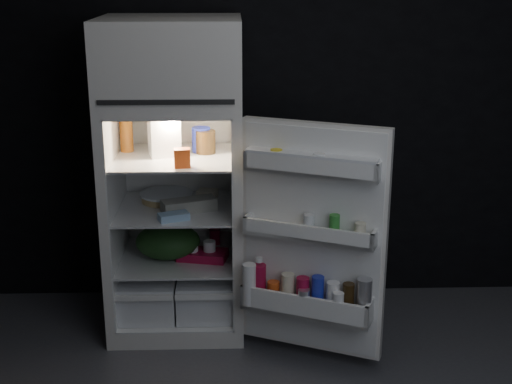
{
  "coord_description": "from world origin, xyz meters",
  "views": [
    {
      "loc": [
        -0.33,
        -2.58,
        2.03
      ],
      "look_at": [
        -0.21,
        1.0,
        0.9
      ],
      "focal_mm": 50.0,
      "sensor_mm": 36.0,
      "label": 1
    }
  ],
  "objects_px": {
    "refrigerator": "(175,166)",
    "yogurt_tray": "(203,255)",
    "egg_carton": "(189,205)",
    "fridge_door": "(311,246)",
    "milk_jug": "(164,134)"
  },
  "relations": [
    {
      "from": "refrigerator",
      "to": "yogurt_tray",
      "type": "height_order",
      "value": "refrigerator"
    },
    {
      "from": "refrigerator",
      "to": "egg_carton",
      "type": "distance_m",
      "value": 0.24
    },
    {
      "from": "refrigerator",
      "to": "egg_carton",
      "type": "bearing_deg",
      "value": -54.25
    },
    {
      "from": "egg_carton",
      "to": "yogurt_tray",
      "type": "relative_size",
      "value": 1.09
    },
    {
      "from": "fridge_door",
      "to": "egg_carton",
      "type": "distance_m",
      "value": 0.77
    },
    {
      "from": "refrigerator",
      "to": "fridge_door",
      "type": "bearing_deg",
      "value": -36.17
    },
    {
      "from": "refrigerator",
      "to": "fridge_door",
      "type": "xyz_separation_m",
      "value": [
        0.73,
        -0.53,
        -0.28
      ]
    },
    {
      "from": "yogurt_tray",
      "to": "fridge_door",
      "type": "bearing_deg",
      "value": -25.18
    },
    {
      "from": "fridge_door",
      "to": "yogurt_tray",
      "type": "height_order",
      "value": "fridge_door"
    },
    {
      "from": "refrigerator",
      "to": "egg_carton",
      "type": "relative_size",
      "value": 5.9
    },
    {
      "from": "egg_carton",
      "to": "yogurt_tray",
      "type": "xyz_separation_m",
      "value": [
        0.07,
        0.02,
        -0.31
      ]
    },
    {
      "from": "milk_jug",
      "to": "egg_carton",
      "type": "bearing_deg",
      "value": -50.18
    },
    {
      "from": "refrigerator",
      "to": "yogurt_tray",
      "type": "xyz_separation_m",
      "value": [
        0.15,
        -0.09,
        -0.5
      ]
    },
    {
      "from": "egg_carton",
      "to": "refrigerator",
      "type": "bearing_deg",
      "value": 104.89
    },
    {
      "from": "refrigerator",
      "to": "milk_jug",
      "type": "xyz_separation_m",
      "value": [
        -0.05,
        -0.02,
        0.19
      ]
    }
  ]
}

